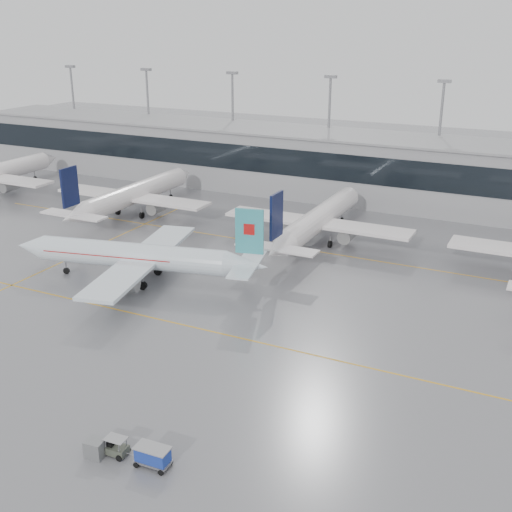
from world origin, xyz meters
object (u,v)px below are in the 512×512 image
at_px(baggage_tug, 115,448).
at_px(gse_unit, 96,448).
at_px(baggage_cart, 153,455).
at_px(air_canada_jet, 141,257).

distance_m(baggage_tug, gse_unit, 1.49).
xyz_separation_m(baggage_tug, gse_unit, (-1.24, -0.82, 0.18)).
height_order(baggage_cart, gse_unit, baggage_cart).
bearing_deg(gse_unit, air_canada_jet, 113.88).
bearing_deg(air_canada_jet, gse_unit, 107.47).
xyz_separation_m(air_canada_jet, gse_unit, (18.20, -31.78, -2.76)).
height_order(air_canada_jet, gse_unit, air_canada_jet).
height_order(air_canada_jet, baggage_tug, air_canada_jet).
distance_m(baggage_tug, baggage_cart, 3.63).
bearing_deg(baggage_cart, air_canada_jet, 124.30).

